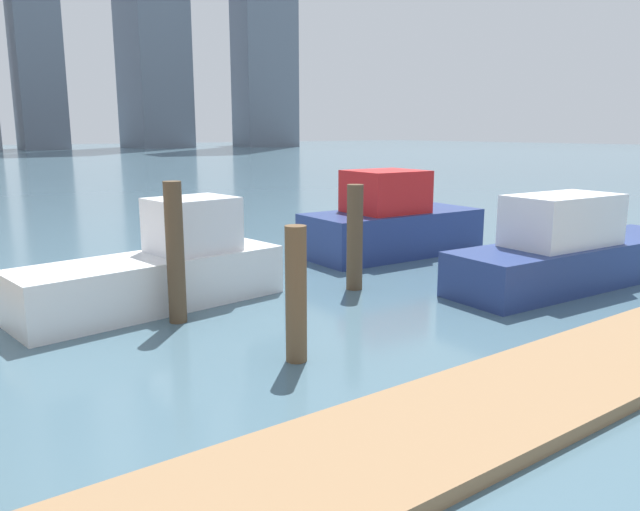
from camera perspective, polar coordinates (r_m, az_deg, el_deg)
name	(u,v)px	position (r m, az deg, el deg)	size (l,w,h in m)	color
ground_plane	(68,284)	(14.95, -22.28, -2.48)	(300.00, 300.00, 0.00)	#476675
floating_dock	(496,405)	(8.04, 15.97, -13.19)	(12.11, 2.00, 0.18)	#93704C
dock_piling_1	(355,238)	(13.22, 3.23, 1.67)	(0.35, 0.35, 2.27)	brown
dock_piling_2	(296,295)	(9.06, -2.23, -3.63)	(0.32, 0.32, 2.05)	brown
dock_piling_3	(175,253)	(11.16, -13.24, 0.22)	(0.32, 0.32, 2.53)	brown
moored_boat_0	(161,270)	(12.41, -14.45, -1.29)	(5.35, 2.21, 2.08)	white
moored_boat_3	(391,223)	(17.17, 6.56, 2.96)	(5.08, 2.31, 2.33)	navy
moored_boat_4	(575,252)	(14.85, 22.48, 0.31)	(7.03, 2.12, 2.04)	navy
skyline_tower_6	(265,32)	(161.69, -5.08, 19.87)	(6.95, 6.42, 54.09)	#8C939E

